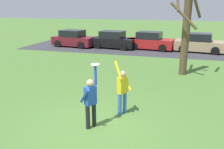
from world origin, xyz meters
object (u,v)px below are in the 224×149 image
parked_car_black (113,40)px  person_defender (122,89)px  person_catcher (90,99)px  parked_car_tan (199,43)px  bare_tree_tall (187,20)px  frisbee_disc (95,65)px  parked_car_maroon (74,39)px  parked_car_red (150,41)px

parked_car_black → person_defender: bearing=-66.4°
person_catcher → parked_car_tan: size_ratio=0.49×
person_defender → bare_tree_tall: size_ratio=0.35×
frisbee_disc → parked_car_black: 14.98m
person_catcher → parked_car_maroon: (-7.33, 14.48, -0.25)m
frisbee_disc → parked_car_maroon: 16.17m
parked_car_red → person_catcher: bearing=-83.5°
parked_car_maroon → parked_car_tan: bearing=8.6°
person_defender → parked_car_red: (-0.70, 13.76, -0.25)m
frisbee_disc → parked_car_tan: frisbee_disc is taller
parked_car_tan → parked_car_black: bearing=-172.0°
parked_car_black → parked_car_tan: (7.60, 0.18, 0.00)m
frisbee_disc → parked_car_red: bearing=90.3°
person_defender → bare_tree_tall: bare_tree_tall is taller
bare_tree_tall → person_defender: bearing=-109.9°
frisbee_disc → parked_car_black: frisbee_disc is taller
frisbee_disc → parked_car_tan: 15.32m
person_catcher → parked_car_black: size_ratio=0.49×
parked_car_red → parked_car_tan: (4.21, -0.14, 0.00)m
parked_car_black → bare_tree_tall: size_ratio=0.74×
parked_car_maroon → parked_car_tan: (11.58, 0.40, 0.00)m
person_defender → parked_car_black: bearing=-132.6°
parked_car_red → bare_tree_tall: (2.87, -7.75, 2.38)m
parked_car_tan → parked_car_maroon: bearing=-171.4°
person_catcher → parked_car_red: person_catcher is taller
bare_tree_tall → parked_car_black: bearing=130.1°
parked_car_red → person_defender: bearing=-80.5°
person_defender → parked_car_tan: size_ratio=0.48×
person_catcher → parked_car_maroon: size_ratio=0.49×
parked_car_maroon → parked_car_black: same height
parked_car_maroon → bare_tree_tall: bearing=-28.5°
person_defender → bare_tree_tall: (2.17, 6.01, 2.12)m
person_defender → parked_car_black: person_defender is taller
person_defender → parked_car_red: size_ratio=0.48×
person_catcher → parked_car_tan: person_catcher is taller
parked_car_red → parked_car_tan: size_ratio=1.00×
parked_car_maroon → parked_car_black: 3.98m
person_defender → parked_car_black: size_ratio=0.48×
parked_car_black → bare_tree_tall: (6.26, -7.43, 2.38)m
parked_car_maroon → parked_car_red: bearing=10.8°
parked_car_tan → frisbee_disc: bearing=-99.1°
parked_car_maroon → person_defender: bearing=-52.0°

